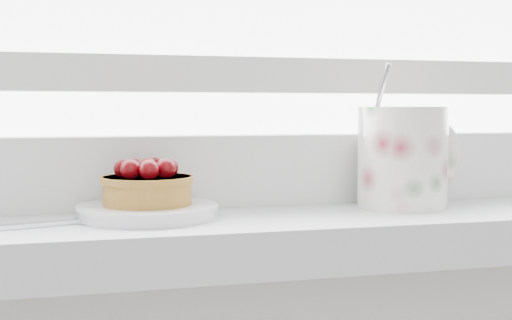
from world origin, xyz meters
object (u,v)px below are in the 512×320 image
object	(u,v)px
floral_mug	(405,155)
saucer	(148,212)
raspberry_tart	(147,185)
fork	(29,225)

from	to	relation	value
floral_mug	saucer	bearing A→B (deg)	-178.51
raspberry_tart	floral_mug	distance (m)	0.25
saucer	raspberry_tart	world-z (taller)	raspberry_tart
floral_mug	fork	distance (m)	0.36
saucer	fork	world-z (taller)	saucer
raspberry_tart	fork	bearing A→B (deg)	-166.59
fork	floral_mug	bearing A→B (deg)	4.94
saucer	raspberry_tart	distance (m)	0.02
saucer	floral_mug	xyz separation A→B (m)	(0.25, 0.01, 0.05)
saucer	fork	size ratio (longest dim) A/B	0.58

